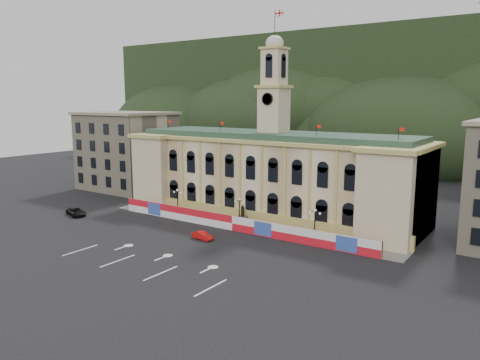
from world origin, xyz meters
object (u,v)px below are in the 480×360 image
Objects in this scene: red_sedan at (202,236)px; black_suv at (76,212)px; statue at (243,220)px; lamp_center at (239,210)px.

black_suv is at bearing 101.00° from red_sedan.
black_suv is at bearing -158.90° from statue.
statue reaches higher than red_sedan.
black_suv is (-30.00, -11.57, -0.46)m from statue.
lamp_center is 9.18m from red_sedan.
black_suv is (-29.11, -1.77, 0.11)m from red_sedan.
lamp_center is at bearing -90.00° from statue.
statue reaches higher than black_suv.
red_sedan is 29.16m from black_suv.
statue is at bearing -51.55° from black_suv.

